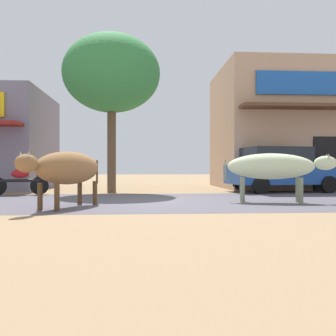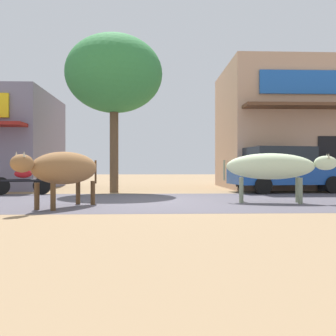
{
  "view_description": "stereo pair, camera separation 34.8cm",
  "coord_description": "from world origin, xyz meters",
  "px_view_note": "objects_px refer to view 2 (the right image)",
  "views": [
    {
      "loc": [
        -0.3,
        -10.16,
        0.9
      ],
      "look_at": [
        0.48,
        0.93,
        0.89
      ],
      "focal_mm": 40.61,
      "sensor_mm": 36.0,
      "label": 1
    },
    {
      "loc": [
        0.05,
        -10.18,
        0.9
      ],
      "look_at": [
        0.48,
        0.93,
        0.89
      ],
      "focal_mm": 40.61,
      "sensor_mm": 36.0,
      "label": 2
    }
  ],
  "objects_px": {
    "parked_hatchback_car": "(284,169)",
    "roadside_tree": "(114,75)",
    "parked_motorcycle": "(23,181)",
    "cow_far_dark": "(273,167)",
    "cow_near_brown": "(65,168)"
  },
  "relations": [
    {
      "from": "roadside_tree",
      "to": "cow_near_brown",
      "type": "bearing_deg",
      "value": -96.43
    },
    {
      "from": "cow_near_brown",
      "to": "parked_motorcycle",
      "type": "bearing_deg",
      "value": 119.73
    },
    {
      "from": "cow_near_brown",
      "to": "cow_far_dark",
      "type": "relative_size",
      "value": 0.94
    },
    {
      "from": "parked_motorcycle",
      "to": "roadside_tree",
      "type": "bearing_deg",
      "value": 21.03
    },
    {
      "from": "parked_motorcycle",
      "to": "cow_near_brown",
      "type": "distance_m",
      "value": 4.68
    },
    {
      "from": "roadside_tree",
      "to": "cow_far_dark",
      "type": "bearing_deg",
      "value": -43.37
    },
    {
      "from": "parked_hatchback_car",
      "to": "cow_far_dark",
      "type": "distance_m",
      "value": 4.43
    },
    {
      "from": "roadside_tree",
      "to": "parked_hatchback_car",
      "type": "relative_size",
      "value": 1.36
    },
    {
      "from": "parked_hatchback_car",
      "to": "cow_near_brown",
      "type": "distance_m",
      "value": 8.43
    },
    {
      "from": "parked_hatchback_car",
      "to": "roadside_tree",
      "type": "bearing_deg",
      "value": 178.73
    },
    {
      "from": "roadside_tree",
      "to": "cow_near_brown",
      "type": "relative_size",
      "value": 2.18
    },
    {
      "from": "roadside_tree",
      "to": "parked_hatchback_car",
      "type": "distance_m",
      "value": 7.08
    },
    {
      "from": "roadside_tree",
      "to": "parked_hatchback_car",
      "type": "xyz_separation_m",
      "value": [
        6.19,
        -0.14,
        -3.43
      ]
    },
    {
      "from": "parked_hatchback_car",
      "to": "parked_motorcycle",
      "type": "xyz_separation_m",
      "value": [
        -9.08,
        -0.97,
        -0.38
      ]
    },
    {
      "from": "parked_motorcycle",
      "to": "cow_far_dark",
      "type": "distance_m",
      "value": 8.01
    }
  ]
}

